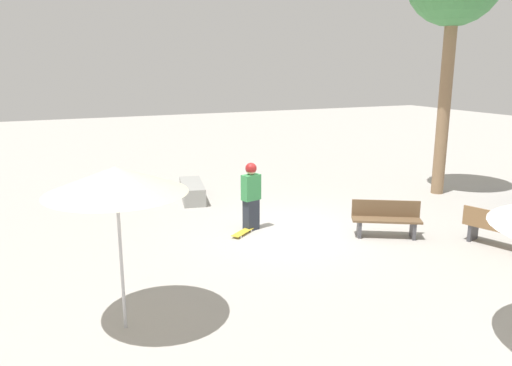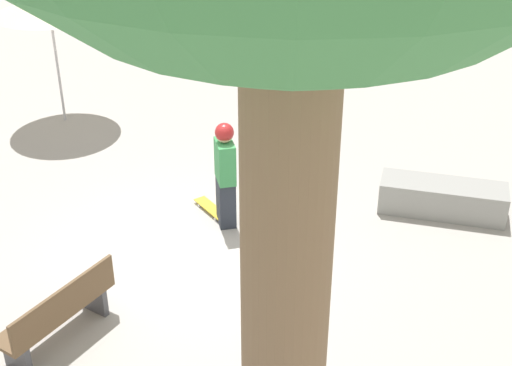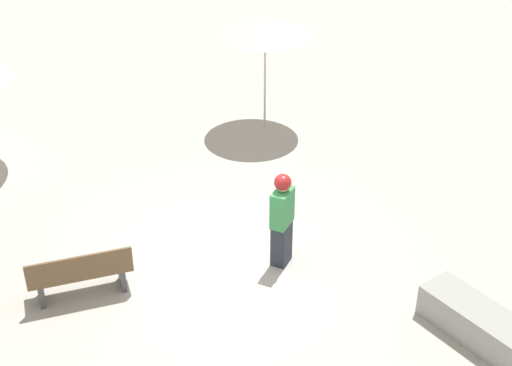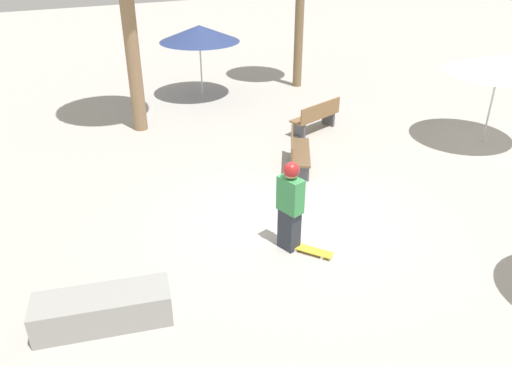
{
  "view_description": "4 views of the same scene",
  "coord_description": "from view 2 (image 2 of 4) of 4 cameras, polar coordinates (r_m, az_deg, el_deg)",
  "views": [
    {
      "loc": [
        -5.55,
        -10.27,
        3.98
      ],
      "look_at": [
        -0.85,
        0.14,
        1.27
      ],
      "focal_mm": 35.0,
      "sensor_mm": 36.0,
      "label": 1
    },
    {
      "loc": [
        8.41,
        1.39,
        5.93
      ],
      "look_at": [
        -0.52,
        0.99,
        0.89
      ],
      "focal_mm": 50.0,
      "sensor_mm": 36.0,
      "label": 2
    },
    {
      "loc": [
        6.64,
        6.53,
        7.26
      ],
      "look_at": [
        -0.76,
        0.01,
        1.36
      ],
      "focal_mm": 50.0,
      "sensor_mm": 36.0,
      "label": 3
    },
    {
      "loc": [
        -7.2,
        4.34,
        5.21
      ],
      "look_at": [
        -0.27,
        0.92,
        1.14
      ],
      "focal_mm": 35.0,
      "sensor_mm": 36.0,
      "label": 4
    }
  ],
  "objects": [
    {
      "name": "skater_main",
      "position": [
        10.53,
        -2.47,
        0.93
      ],
      "size": [
        0.5,
        0.36,
        1.69
      ],
      "rotation": [
        0.0,
        0.0,
        3.41
      ],
      "color": "#282D38",
      "rests_on": "ground_plane"
    },
    {
      "name": "concrete_ledge",
      "position": [
        11.51,
        14.68,
        -1.18
      ],
      "size": [
        1.02,
        2.02,
        0.51
      ],
      "rotation": [
        0.0,
        0.0,
        1.36
      ],
      "color": "gray",
      "rests_on": "ground_plane"
    },
    {
      "name": "ground_plane",
      "position": [
        10.38,
        -5.65,
        -5.58
      ],
      "size": [
        60.0,
        60.0,
        0.0
      ],
      "primitive_type": "plane",
      "color": "#ADA8A0"
    },
    {
      "name": "skateboard",
      "position": [
        11.26,
        -3.55,
        -2.07
      ],
      "size": [
        0.76,
        0.64,
        0.07
      ],
      "rotation": [
        0.0,
        0.0,
        3.79
      ],
      "color": "gold",
      "rests_on": "ground_plane"
    },
    {
      "name": "shade_umbrella_cream",
      "position": [
        14.11,
        -16.27,
        13.63
      ],
      "size": [
        2.09,
        2.09,
        2.56
      ],
      "color": "#B7B7BC",
      "rests_on": "ground_plane"
    },
    {
      "name": "bench_far",
      "position": [
        8.92,
        -15.5,
        -9.98
      ],
      "size": [
        1.6,
        1.18,
        0.85
      ],
      "rotation": [
        0.0,
        0.0,
        2.62
      ],
      "color": "#47474C",
      "rests_on": "ground_plane"
    }
  ]
}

